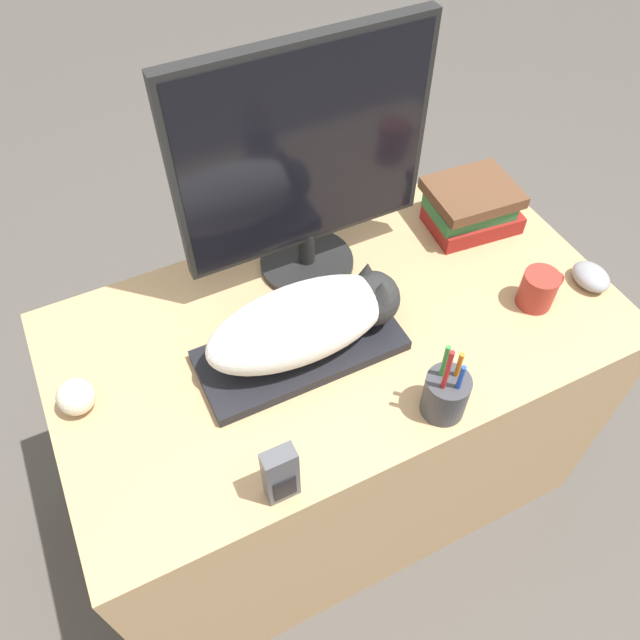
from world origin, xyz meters
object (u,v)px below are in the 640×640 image
(keyboard, at_px, (301,350))
(computer_mouse, at_px, (591,277))
(book_stack, at_px, (472,207))
(baseball, at_px, (76,397))
(phone, at_px, (281,475))
(coffee_mug, at_px, (539,289))
(cat, at_px, (311,320))
(monitor, at_px, (305,161))
(pen_cup, at_px, (446,394))

(keyboard, height_order, computer_mouse, computer_mouse)
(book_stack, bearing_deg, computer_mouse, -64.94)
(computer_mouse, xyz_separation_m, baseball, (-1.07, 0.18, 0.01))
(baseball, bearing_deg, phone, -49.96)
(computer_mouse, height_order, coffee_mug, coffee_mug)
(keyboard, height_order, baseball, baseball)
(cat, distance_m, monitor, 0.30)
(coffee_mug, distance_m, phone, 0.68)
(coffee_mug, relative_size, pen_cup, 0.53)
(coffee_mug, height_order, book_stack, book_stack)
(coffee_mug, xyz_separation_m, pen_cup, (-0.32, -0.14, 0.01))
(cat, xyz_separation_m, phone, (-0.18, -0.25, -0.03))
(cat, xyz_separation_m, coffee_mug, (0.48, -0.10, -0.05))
(computer_mouse, bearing_deg, monitor, 148.72)
(book_stack, bearing_deg, pen_cup, -130.01)
(phone, xyz_separation_m, book_stack, (0.67, 0.42, -0.01))
(computer_mouse, distance_m, phone, 0.82)
(keyboard, bearing_deg, pen_cup, -51.68)
(baseball, height_order, book_stack, book_stack)
(pen_cup, xyz_separation_m, baseball, (-0.61, 0.30, -0.02))
(computer_mouse, relative_size, pen_cup, 0.46)
(book_stack, bearing_deg, phone, -147.98)
(cat, bearing_deg, computer_mouse, -9.58)
(computer_mouse, xyz_separation_m, pen_cup, (-0.47, -0.13, 0.03))
(monitor, relative_size, book_stack, 2.41)
(cat, bearing_deg, coffee_mug, -11.29)
(baseball, xyz_separation_m, book_stack, (0.94, 0.10, 0.02))
(computer_mouse, relative_size, phone, 0.67)
(book_stack, bearing_deg, coffee_mug, -92.78)
(keyboard, bearing_deg, book_stack, 18.03)
(monitor, xyz_separation_m, baseball, (-0.54, -0.15, -0.25))
(computer_mouse, distance_m, coffee_mug, 0.14)
(cat, xyz_separation_m, computer_mouse, (0.63, -0.11, -0.07))
(baseball, relative_size, phone, 0.52)
(cat, distance_m, coffee_mug, 0.50)
(phone, height_order, book_stack, phone)
(computer_mouse, distance_m, baseball, 1.09)
(pen_cup, bearing_deg, keyboard, 128.32)
(pen_cup, bearing_deg, coffee_mug, 22.68)
(coffee_mug, bearing_deg, book_stack, 87.22)
(pen_cup, relative_size, book_stack, 0.90)
(pen_cup, xyz_separation_m, phone, (-0.34, -0.02, 0.02))
(monitor, distance_m, book_stack, 0.47)
(keyboard, xyz_separation_m, pen_cup, (0.18, -0.23, 0.04))
(coffee_mug, distance_m, baseball, 0.95)
(pen_cup, bearing_deg, monitor, 98.25)
(phone, bearing_deg, coffee_mug, 13.19)
(keyboard, distance_m, cat, 0.09)
(phone, bearing_deg, cat, 55.10)
(pen_cup, distance_m, baseball, 0.68)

